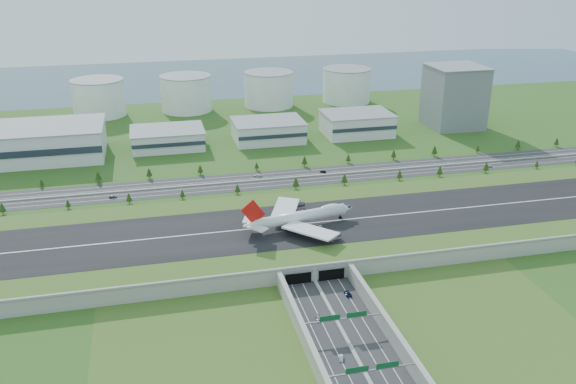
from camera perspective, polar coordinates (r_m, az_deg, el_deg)
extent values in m
plane|color=#224D18|center=(349.04, 0.32, -4.32)|extent=(1200.00, 1200.00, 0.00)
cube|color=gray|center=(347.29, 0.32, -3.73)|extent=(520.00, 100.00, 8.00)
cube|color=#3E561D|center=(345.55, 0.32, -3.12)|extent=(520.00, 100.00, 0.16)
cube|color=black|center=(345.49, 0.32, -3.10)|extent=(520.00, 58.00, 0.12)
cube|color=silver|center=(345.45, 0.32, -3.09)|extent=(520.00, 0.90, 0.02)
cube|color=gray|center=(302.67, 2.51, -6.88)|extent=(520.00, 1.20, 1.20)
cube|color=#28282B|center=(258.69, 6.19, -14.82)|extent=(34.00, 120.00, 0.12)
cube|color=gray|center=(258.46, 6.20, -14.75)|extent=(1.60, 120.00, 0.90)
cube|color=gray|center=(259.58, 1.58, -13.46)|extent=(2.40, 100.00, 8.00)
cube|color=gray|center=(269.65, 9.27, -12.28)|extent=(2.40, 100.00, 8.00)
cube|color=black|center=(302.70, 0.97, -8.03)|extent=(13.00, 1.20, 6.00)
cube|color=black|center=(306.79, 4.08, -7.65)|extent=(13.00, 1.20, 6.00)
cylinder|color=gray|center=(263.65, 1.13, -12.96)|extent=(0.70, 0.70, 7.00)
cylinder|color=gray|center=(274.00, 9.02, -11.77)|extent=(0.70, 0.70, 7.00)
cube|color=gray|center=(266.14, 5.19, -11.73)|extent=(38.00, 0.50, 0.50)
cube|color=#0C4C23|center=(263.70, 3.94, -11.67)|extent=(9.00, 0.30, 2.40)
cube|color=#0C4C23|center=(267.01, 6.45, -11.30)|extent=(9.00, 0.30, 2.40)
cylinder|color=gray|center=(248.27, 12.11, -16.04)|extent=(0.70, 0.70, 7.00)
cube|color=gray|center=(239.57, 7.88, -16.19)|extent=(38.00, 0.50, 0.50)
cube|color=#0C4C23|center=(236.87, 6.49, -16.19)|extent=(9.00, 0.30, 2.40)
cube|color=#0C4C23|center=(240.55, 9.29, -15.68)|extent=(9.00, 0.30, 2.40)
cube|color=#28282B|center=(434.38, -2.60, 1.09)|extent=(560.00, 36.00, 0.12)
cylinder|color=#3D2819|center=(417.87, -25.12, -1.74)|extent=(0.50, 0.50, 2.73)
cone|color=#19320D|center=(416.61, -25.19, -1.30)|extent=(4.24, 4.24, 5.45)
cylinder|color=#3D2819|center=(411.03, -19.86, -1.35)|extent=(0.50, 0.50, 2.18)
cone|color=#19320D|center=(410.00, -19.91, -0.99)|extent=(3.39, 3.39, 4.36)
cylinder|color=#3D2819|center=(407.63, -14.62, -0.89)|extent=(0.50, 0.50, 2.52)
cone|color=#19320D|center=(406.44, -14.67, -0.47)|extent=(3.92, 3.92, 5.04)
cylinder|color=#3D2819|center=(407.66, -9.83, -0.50)|extent=(0.50, 0.50, 2.27)
cone|color=#19320D|center=(406.58, -9.86, -0.12)|extent=(3.52, 3.52, 4.53)
cylinder|color=#3D2819|center=(410.76, -4.75, -0.04)|extent=(0.50, 0.50, 2.51)
cone|color=#19320D|center=(409.57, -4.76, 0.37)|extent=(3.91, 3.91, 5.02)
cylinder|color=#3D2819|center=(417.86, 0.74, 0.46)|extent=(0.50, 0.50, 3.02)
cone|color=#19320D|center=(416.47, 0.75, 0.95)|extent=(4.69, 4.69, 6.03)
cylinder|color=#3D2819|center=(427.07, 5.29, 0.84)|extent=(0.50, 0.50, 2.93)
cone|color=#19320D|center=(425.74, 5.31, 1.31)|extent=(4.56, 4.56, 5.86)
cylinder|color=#3D2819|center=(441.27, 10.38, 1.25)|extent=(0.50, 0.50, 2.70)
cone|color=#19320D|center=(440.09, 10.41, 1.68)|extent=(4.20, 4.20, 5.40)
cylinder|color=#3D2819|center=(454.09, 13.98, 1.56)|extent=(0.50, 0.50, 2.89)
cone|color=#19320D|center=(452.86, 14.02, 2.00)|extent=(4.50, 4.50, 5.78)
cylinder|color=#3D2819|center=(471.64, 18.00, 1.89)|extent=(0.50, 0.50, 2.87)
cone|color=#19320D|center=(470.47, 18.06, 2.31)|extent=(4.47, 4.47, 5.74)
cylinder|color=#3D2819|center=(494.48, 22.23, 2.18)|extent=(0.50, 0.50, 2.13)
cone|color=#19320D|center=(493.65, 22.28, 2.47)|extent=(3.31, 3.31, 4.25)
cylinder|color=#3D2819|center=(454.93, -22.03, 0.55)|extent=(0.50, 0.50, 2.02)
cone|color=#19320D|center=(454.07, -22.08, 0.85)|extent=(3.15, 3.15, 4.05)
cylinder|color=#3D2819|center=(449.95, -17.29, 1.02)|extent=(0.50, 0.50, 2.94)
cone|color=#19320D|center=(448.68, -17.35, 1.47)|extent=(4.58, 4.58, 5.89)
cylinder|color=#3D2819|center=(448.32, -12.84, 1.40)|extent=(0.50, 0.50, 2.76)
cone|color=#19320D|center=(447.13, -12.87, 1.82)|extent=(4.29, 4.29, 5.52)
cylinder|color=#3D2819|center=(449.54, -8.20, 1.78)|extent=(0.50, 0.50, 2.61)
cone|color=#19320D|center=(448.42, -8.22, 2.18)|extent=(4.05, 4.05, 5.21)
cylinder|color=#3D2819|center=(454.59, -2.95, 2.18)|extent=(0.50, 0.50, 2.15)
cone|color=#19320D|center=(453.67, -2.95, 2.51)|extent=(3.35, 3.35, 4.30)
cylinder|color=#3D2819|center=(461.95, 1.56, 2.57)|extent=(0.50, 0.50, 2.86)
cone|color=#19320D|center=(460.76, 1.56, 3.00)|extent=(4.44, 4.44, 5.71)
cylinder|color=#3D2819|center=(471.61, 5.65, 2.86)|extent=(0.50, 0.50, 2.47)
cone|color=#19320D|center=(470.60, 5.66, 3.22)|extent=(3.85, 3.85, 4.95)
cylinder|color=#3D2819|center=(484.41, 9.83, 3.17)|extent=(0.50, 0.50, 2.70)
cone|color=#19320D|center=(483.34, 9.86, 3.56)|extent=(4.21, 4.21, 5.41)
cylinder|color=#3D2819|center=(498.51, 13.52, 3.44)|extent=(0.50, 0.50, 3.04)
cone|color=#19320D|center=(497.33, 13.56, 3.86)|extent=(4.73, 4.73, 6.08)
cylinder|color=#3D2819|center=(516.35, 17.30, 3.63)|extent=(0.50, 0.50, 2.15)
cone|color=#19320D|center=(515.54, 17.33, 3.92)|extent=(3.34, 3.34, 4.30)
cylinder|color=#3D2819|center=(535.23, 20.69, 3.87)|extent=(0.50, 0.50, 2.85)
cone|color=#19320D|center=(534.21, 20.74, 4.24)|extent=(4.44, 4.44, 5.71)
cylinder|color=#3D2819|center=(555.67, 23.79, 4.03)|extent=(0.50, 0.50, 2.62)
cone|color=#19320D|center=(554.76, 23.84, 4.36)|extent=(4.08, 4.08, 5.24)
cube|color=silver|center=(518.67, -23.44, 4.20)|extent=(120.00, 60.00, 25.00)
cube|color=silver|center=(515.94, -11.20, 4.95)|extent=(58.00, 42.00, 15.00)
cube|color=silver|center=(524.76, -1.87, 5.76)|extent=(58.00, 42.00, 17.00)
cube|color=silver|center=(545.16, 6.45, 6.36)|extent=(58.00, 42.00, 19.00)
cube|color=slate|center=(583.24, 15.30, 8.58)|extent=(46.00, 46.00, 55.00)
cylinder|color=silver|center=(631.23, -17.29, 8.40)|extent=(50.00, 50.00, 35.00)
cylinder|color=silver|center=(630.65, -9.50, 9.08)|extent=(50.00, 50.00, 35.00)
cylinder|color=silver|center=(641.44, -1.82, 9.57)|extent=(50.00, 50.00, 35.00)
cylinder|color=silver|center=(663.04, 5.51, 9.89)|extent=(50.00, 50.00, 35.00)
cube|color=#345264|center=(802.82, -7.83, 10.62)|extent=(1200.00, 260.00, 0.06)
cylinder|color=white|center=(341.94, 1.19, -2.32)|extent=(55.21, 16.52, 6.29)
cone|color=white|center=(354.48, 5.51, -1.51)|extent=(8.90, 7.65, 6.29)
cone|color=white|center=(331.40, -3.43, -3.10)|extent=(10.83, 8.02, 6.29)
ellipsoid|color=white|center=(348.76, 3.98, -1.46)|extent=(14.08, 7.33, 3.87)
cube|color=white|center=(327.94, 2.12, -3.62)|extent=(29.42, 30.31, 1.55)
cube|color=white|center=(355.50, -0.24, -1.51)|extent=(22.57, 32.10, 1.55)
cylinder|color=#38383D|center=(335.53, 2.77, -3.42)|extent=(5.57, 3.85, 2.95)
cylinder|color=#38383D|center=(329.35, 4.51, -3.98)|extent=(5.57, 3.85, 2.95)
cylinder|color=#38383D|center=(354.79, 1.07, -1.94)|extent=(5.57, 3.85, 2.95)
cylinder|color=#38383D|center=(366.00, 1.16, -1.17)|extent=(5.57, 3.85, 2.95)
cube|color=white|center=(325.96, -2.87, -3.38)|extent=(11.52, 12.03, 0.59)
cube|color=white|center=(336.83, -3.66, -2.53)|extent=(9.11, 12.14, 0.59)
cube|color=red|center=(328.63, -3.30, -1.89)|extent=(13.92, 3.50, 14.73)
cylinder|color=black|center=(354.70, 4.91, -2.39)|extent=(1.87, 0.69, 1.87)
cylinder|color=black|center=(340.00, 0.81, -3.42)|extent=(1.87, 0.69, 1.87)
cylinder|color=black|center=(345.18, 0.37, -3.01)|extent=(1.87, 0.69, 1.87)
cylinder|color=black|center=(337.80, -0.10, -3.59)|extent=(1.87, 0.69, 1.87)
cylinder|color=black|center=(343.01, -0.52, -3.18)|extent=(1.87, 0.69, 1.87)
imported|color=#ACACB1|center=(277.47, 2.84, -11.65)|extent=(2.68, 5.19, 1.69)
imported|color=silver|center=(254.84, 5.00, -15.20)|extent=(2.56, 4.42, 1.38)
imported|color=#0D1342|center=(295.90, 5.61, -9.42)|extent=(2.71, 5.68, 1.57)
imported|color=slate|center=(419.67, -16.06, -0.42)|extent=(5.28, 2.69, 1.72)
imported|color=black|center=(449.53, 3.28, 1.92)|extent=(4.98, 3.45, 1.55)
imported|color=#BABABF|center=(485.30, 18.22, 2.35)|extent=(6.52, 4.94, 1.65)
imported|color=silver|center=(441.66, -2.88, 1.56)|extent=(6.28, 4.56, 1.69)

